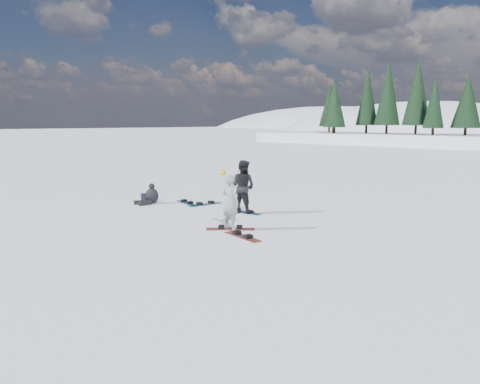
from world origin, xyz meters
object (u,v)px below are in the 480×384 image
at_px(snowboarder_woman, 230,202).
at_px(snowboard_loose_a, 205,204).
at_px(seated_rider, 151,196).
at_px(snowboard_loose_c, 187,203).
at_px(snowboarder_man, 243,187).
at_px(gear_bag, 146,197).
at_px(snowboard_loose_b, 242,237).

height_order(snowboarder_woman, snowboard_loose_a, snowboarder_woman).
bearing_deg(seated_rider, snowboard_loose_c, 57.44).
bearing_deg(snowboard_loose_a, snowboard_loose_c, 119.29).
bearing_deg(snowboard_loose_c, snowboarder_man, 18.12).
xyz_separation_m(snowboarder_man, seated_rider, (-4.02, -1.23, -0.65)).
height_order(gear_bag, snowboard_loose_b, gear_bag).
distance_m(snowboarder_woman, snowboarder_man, 2.74).
bearing_deg(snowboard_loose_a, snowboard_loose_b, -113.39).
distance_m(gear_bag, snowboard_loose_b, 7.45).
xyz_separation_m(snowboarder_woman, snowboard_loose_b, (0.94, -0.43, -0.85)).
xyz_separation_m(snowboard_loose_a, snowboard_loose_c, (-0.77, -0.32, 0.00)).
bearing_deg(snowboarder_man, snowboard_loose_a, -14.02).
relative_size(snowboard_loose_b, snowboard_loose_a, 1.00).
height_order(snowboarder_woman, snowboard_loose_c, snowboarder_woman).
bearing_deg(snowboarder_man, snowboard_loose_b, 122.88).
bearing_deg(gear_bag, snowboard_loose_a, 23.67).
bearing_deg(seated_rider, snowboard_loose_a, 49.30).
bearing_deg(gear_bag, snowboard_loose_c, 24.19).
relative_size(gear_bag, snowboard_loose_b, 0.30).
xyz_separation_m(snowboarder_woman, snowboard_loose_a, (-3.82, 2.34, -0.85)).
distance_m(seated_rider, gear_bag, 0.76).
bearing_deg(snowboard_loose_b, snowboarder_woman, 166.07).
xyz_separation_m(snowboarder_woman, snowboarder_man, (-1.60, 2.22, 0.10)).
distance_m(snowboard_loose_b, snowboard_loose_c, 6.05).
bearing_deg(snowboard_loose_c, snowboard_loose_b, -9.58).
bearing_deg(seated_rider, snowboarder_man, 29.56).
relative_size(seated_rider, snowboard_loose_a, 0.69).
height_order(snowboarder_woman, seated_rider, snowboarder_woman).
relative_size(snowboarder_man, snowboard_loose_a, 1.29).
relative_size(snowboarder_man, snowboard_loose_b, 1.29).
bearing_deg(snowboard_loose_c, gear_bag, -141.57).
relative_size(snowboarder_man, gear_bag, 4.29).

